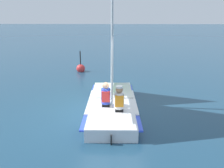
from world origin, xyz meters
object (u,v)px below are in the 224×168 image
object	(u,v)px
buoy_marker	(81,68)
sailor_crew	(119,103)
sailboat_main	(112,89)
sailor_helm	(106,99)

from	to	relation	value
buoy_marker	sailor_crew	bearing A→B (deg)	-69.44
sailboat_main	sailor_helm	size ratio (longest dim) A/B	4.90
sailor_crew	sailboat_main	bearing A→B (deg)	15.73
sailor_helm	sailor_crew	bearing A→B (deg)	-132.74
sailor_helm	buoy_marker	distance (m)	6.61
sailboat_main	sailor_crew	size ratio (longest dim) A/B	4.89
sailor_helm	sailor_crew	xyz separation A→B (m)	(0.44, -0.37, 0.01)
sailboat_main	buoy_marker	bearing A→B (deg)	18.30
sailboat_main	sailor_crew	bearing A→B (deg)	-164.27
sailor_crew	buoy_marker	size ratio (longest dim) A/B	0.87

